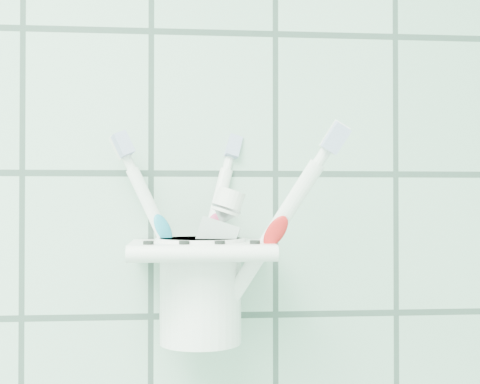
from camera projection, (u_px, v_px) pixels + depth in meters
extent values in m
cube|color=white|center=(199.00, 257.00, 0.62)|extent=(0.05, 0.02, 0.03)
cube|color=white|center=(201.00, 250.00, 0.59)|extent=(0.12, 0.09, 0.01)
cylinder|color=white|center=(203.00, 254.00, 0.54)|extent=(0.12, 0.01, 0.01)
cylinder|color=black|center=(148.00, 243.00, 0.55)|extent=(0.01, 0.01, 0.00)
cylinder|color=black|center=(184.00, 243.00, 0.55)|extent=(0.01, 0.01, 0.00)
cylinder|color=black|center=(220.00, 243.00, 0.55)|extent=(0.01, 0.01, 0.00)
cylinder|color=black|center=(255.00, 243.00, 0.56)|extent=(0.01, 0.01, 0.00)
cylinder|color=white|center=(200.00, 290.00, 0.59)|extent=(0.07, 0.07, 0.09)
cylinder|color=white|center=(200.00, 242.00, 0.59)|extent=(0.08, 0.08, 0.01)
cylinder|color=black|center=(200.00, 240.00, 0.59)|extent=(0.06, 0.06, 0.00)
cylinder|color=white|center=(208.00, 240.00, 0.60)|extent=(0.08, 0.03, 0.15)
cylinder|color=white|center=(208.00, 141.00, 0.60)|extent=(0.02, 0.01, 0.02)
cube|color=silver|center=(209.00, 125.00, 0.60)|extent=(0.02, 0.02, 0.03)
cube|color=white|center=(208.00, 126.00, 0.60)|extent=(0.02, 0.01, 0.03)
ellipsoid|color=teal|center=(209.00, 219.00, 0.59)|extent=(0.03, 0.01, 0.03)
cylinder|color=white|center=(187.00, 243.00, 0.59)|extent=(0.05, 0.06, 0.15)
cylinder|color=white|center=(187.00, 144.00, 0.59)|extent=(0.01, 0.01, 0.02)
cube|color=silver|center=(187.00, 128.00, 0.58)|extent=(0.02, 0.02, 0.02)
cube|color=white|center=(187.00, 129.00, 0.59)|extent=(0.02, 0.01, 0.03)
ellipsoid|color=#D83F72|center=(187.00, 222.00, 0.58)|extent=(0.02, 0.01, 0.03)
cylinder|color=white|center=(209.00, 232.00, 0.58)|extent=(0.10, 0.05, 0.16)
cylinder|color=white|center=(209.00, 120.00, 0.59)|extent=(0.02, 0.02, 0.03)
cube|color=silver|center=(209.00, 102.00, 0.58)|extent=(0.02, 0.02, 0.03)
cube|color=white|center=(209.00, 103.00, 0.59)|extent=(0.03, 0.01, 0.03)
ellipsoid|color=red|center=(209.00, 208.00, 0.58)|extent=(0.03, 0.01, 0.03)
cube|color=silver|center=(186.00, 274.00, 0.58)|extent=(0.07, 0.02, 0.11)
cube|color=silver|center=(185.00, 330.00, 0.58)|extent=(0.04, 0.01, 0.02)
cone|color=silver|center=(186.00, 210.00, 0.58)|extent=(0.04, 0.03, 0.03)
cylinder|color=white|center=(186.00, 195.00, 0.58)|extent=(0.03, 0.03, 0.03)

